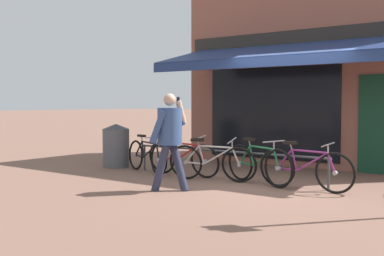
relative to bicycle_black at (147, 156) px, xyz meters
name	(u,v)px	position (x,y,z in m)	size (l,w,h in m)	color
ground_plane	(265,186)	(2.84, 0.02, -0.36)	(160.00, 160.00, 0.00)	brown
shop_front	(323,52)	(2.22, 4.25, 2.43)	(6.19, 4.90, 5.60)	#8E5647
bike_rack_rail	(224,154)	(1.81, 0.26, 0.12)	(4.33, 0.04, 0.57)	#47494F
bicycle_black	(147,156)	(0.00, 0.00, 0.00)	(1.65, 0.71, 0.80)	black
bicycle_red	(182,158)	(0.90, 0.08, 0.01)	(1.81, 0.52, 0.85)	black
bicycle_silver	(211,162)	(1.76, -0.11, 0.01)	(1.75, 0.59, 0.85)	black
bicycle_green	(258,164)	(2.64, 0.14, 0.02)	(1.65, 0.69, 0.84)	black
bicycle_purple	(305,169)	(3.59, 0.04, 0.01)	(1.75, 0.52, 0.84)	black
pedestrian_adult	(170,132)	(1.77, -1.38, 0.65)	(0.56, 0.75, 1.68)	#282D47
litter_bin	(116,145)	(-1.19, 0.25, 0.15)	(0.63, 0.63, 1.01)	#515459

